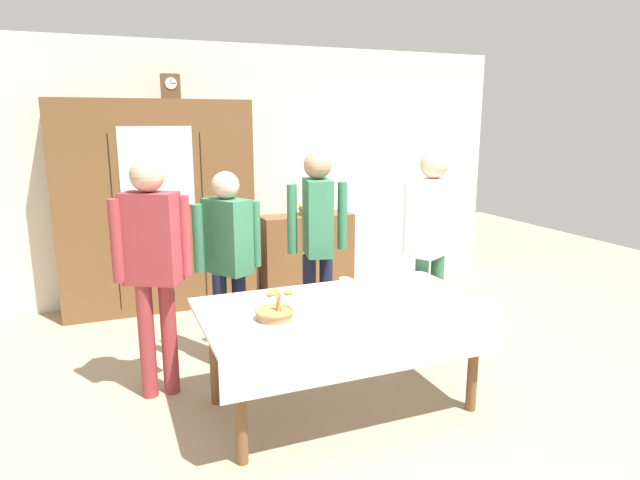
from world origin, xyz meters
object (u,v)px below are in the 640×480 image
bread_basket (275,313)px  spoon_front_edge (340,297)px  pastry_plate (279,295)px  person_behind_table_right (318,231)px  book_stack (307,210)px  tea_cup_mid_left (345,283)px  dining_table (345,319)px  spoon_mid_left (452,293)px  wall_cabinet (157,207)px  person_by_cabinet (152,255)px  bookshelf_low (307,252)px  mantel_clock (170,87)px  tea_cup_back_edge (318,310)px  person_behind_table_left (228,251)px  person_near_right_end (431,232)px  tea_cup_near_left (335,303)px  spoon_back_edge (390,283)px

bread_basket → spoon_front_edge: (0.53, 0.23, -0.03)m
pastry_plate → person_behind_table_right: (0.54, 0.66, 0.28)m
bread_basket → book_stack: bearing=65.7°
book_stack → tea_cup_mid_left: size_ratio=1.60×
dining_table → spoon_mid_left: bearing=-2.4°
wall_cabinet → bread_basket: bearing=-81.2°
spoon_front_edge → person_by_cabinet: (-1.17, 0.49, 0.28)m
bookshelf_low → pastry_plate: bookshelf_low is taller
book_stack → mantel_clock: bearing=-177.9°
tea_cup_back_edge → bread_basket: 0.27m
person_behind_table_left → wall_cabinet: bearing=102.2°
person_by_cabinet → person_behind_table_left: bearing=26.7°
person_by_cabinet → spoon_front_edge: bearing=-22.9°
wall_cabinet → bread_basket: wall_cabinet is taller
pastry_plate → person_near_right_end: 1.44m
tea_cup_near_left → spoon_back_edge: bearing=29.3°
spoon_back_edge → person_by_cabinet: person_by_cabinet is taller
wall_cabinet → person_behind_table_left: (0.35, -1.63, -0.13)m
tea_cup_near_left → pastry_plate: bearing=129.0°
spoon_front_edge → person_near_right_end: size_ratio=0.07×
tea_cup_back_edge → spoon_mid_left: 1.03m
spoon_front_edge → person_behind_table_right: person_behind_table_right is taller
spoon_mid_left → person_by_cabinet: bearing=159.9°
bread_basket → dining_table: bearing=6.1°
bread_basket → spoon_mid_left: bearing=0.8°
pastry_plate → tea_cup_back_edge: bearing=-74.7°
tea_cup_back_edge → tea_cup_mid_left: same height
tea_cup_back_edge → person_behind_table_right: person_behind_table_right is taller
pastry_plate → person_behind_table_left: (-0.21, 0.62, 0.19)m
mantel_clock → person_behind_table_right: mantel_clock is taller
spoon_back_edge → person_behind_table_left: 1.25m
spoon_mid_left → tea_cup_near_left: bearing=177.3°
book_stack → person_behind_table_right: size_ratio=0.12×
bookshelf_low → spoon_mid_left: bearing=-88.2°
spoon_front_edge → book_stack: bearing=74.5°
spoon_back_edge → person_near_right_end: size_ratio=0.07×
bookshelf_low → book_stack: book_stack is taller
pastry_plate → person_near_right_end: bearing=11.2°
wall_cabinet → mantel_clock: size_ratio=8.78×
tea_cup_back_edge → book_stack: bearing=70.8°
dining_table → bookshelf_low: size_ratio=1.76×
book_stack → bread_basket: size_ratio=0.87×
spoon_front_edge → tea_cup_back_edge: bearing=-134.8°
tea_cup_back_edge → tea_cup_mid_left: (0.40, 0.48, -0.00)m
spoon_back_edge → person_behind_table_left: size_ratio=0.08×
tea_cup_mid_left → spoon_front_edge: tea_cup_mid_left is taller
spoon_back_edge → mantel_clock: bearing=118.3°
wall_cabinet → pastry_plate: 2.34m
tea_cup_mid_left → person_behind_table_right: 0.66m
tea_cup_back_edge → person_near_right_end: bearing=28.9°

